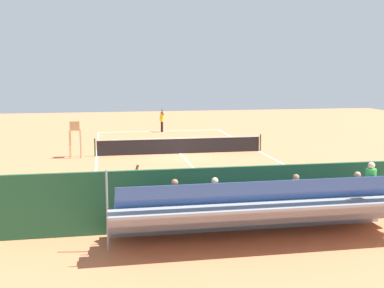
{
  "coord_description": "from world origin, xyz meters",
  "views": [
    {
      "loc": [
        4.51,
        28.76,
        5.1
      ],
      "look_at": [
        0.0,
        4.0,
        1.2
      ],
      "focal_mm": 45.31,
      "sensor_mm": 36.0,
      "label": 1
    }
  ],
  "objects_px": {
    "tennis_net": "(180,145)",
    "equipment_bag": "(255,214)",
    "tennis_player": "(162,119)",
    "line_judge": "(136,192)",
    "tennis_ball_near": "(173,132)",
    "tennis_ball_far": "(187,132)",
    "tennis_racket": "(151,133)",
    "bleacher_stand": "(258,210)",
    "courtside_bench": "(302,200)",
    "umpire_chair": "(75,135)"
  },
  "relations": [
    {
      "from": "equipment_bag",
      "to": "tennis_player",
      "type": "xyz_separation_m",
      "value": [
        0.35,
        -23.93,
        0.84
      ]
    },
    {
      "from": "umpire_chair",
      "to": "tennis_player",
      "type": "xyz_separation_m",
      "value": [
        -6.34,
        -10.76,
        -0.3
      ]
    },
    {
      "from": "tennis_player",
      "to": "tennis_racket",
      "type": "relative_size",
      "value": 3.53
    },
    {
      "from": "equipment_bag",
      "to": "tennis_player",
      "type": "distance_m",
      "value": 23.95
    },
    {
      "from": "equipment_bag",
      "to": "tennis_ball_far",
      "type": "relative_size",
      "value": 13.64
    },
    {
      "from": "courtside_bench",
      "to": "tennis_ball_near",
      "type": "xyz_separation_m",
      "value": [
        1.25,
        -23.04,
        -0.53
      ]
    },
    {
      "from": "courtside_bench",
      "to": "tennis_ball_far",
      "type": "relative_size",
      "value": 27.27
    },
    {
      "from": "tennis_net",
      "to": "line_judge",
      "type": "height_order",
      "value": "line_judge"
    },
    {
      "from": "tennis_net",
      "to": "tennis_racket",
      "type": "bearing_deg",
      "value": -85.39
    },
    {
      "from": "tennis_ball_far",
      "to": "tennis_ball_near",
      "type": "bearing_deg",
      "value": 12.13
    },
    {
      "from": "umpire_chair",
      "to": "tennis_ball_near",
      "type": "relative_size",
      "value": 32.42
    },
    {
      "from": "tennis_net",
      "to": "tennis_player",
      "type": "bearing_deg",
      "value": -90.74
    },
    {
      "from": "tennis_net",
      "to": "tennis_ball_far",
      "type": "relative_size",
      "value": 156.06
    },
    {
      "from": "tennis_net",
      "to": "umpire_chair",
      "type": "height_order",
      "value": "umpire_chair"
    },
    {
      "from": "tennis_ball_far",
      "to": "line_judge",
      "type": "relative_size",
      "value": 0.03
    },
    {
      "from": "tennis_player",
      "to": "line_judge",
      "type": "relative_size",
      "value": 1.0
    },
    {
      "from": "tennis_ball_near",
      "to": "tennis_ball_far",
      "type": "relative_size",
      "value": 1.0
    },
    {
      "from": "umpire_chair",
      "to": "equipment_bag",
      "type": "height_order",
      "value": "umpire_chair"
    },
    {
      "from": "equipment_bag",
      "to": "tennis_ball_near",
      "type": "relative_size",
      "value": 13.64
    },
    {
      "from": "courtside_bench",
      "to": "equipment_bag",
      "type": "height_order",
      "value": "courtside_bench"
    },
    {
      "from": "tennis_racket",
      "to": "tennis_ball_far",
      "type": "height_order",
      "value": "tennis_ball_far"
    },
    {
      "from": "tennis_ball_near",
      "to": "line_judge",
      "type": "xyz_separation_m",
      "value": [
        4.52,
        22.67,
        0.98
      ]
    },
    {
      "from": "tennis_player",
      "to": "tennis_racket",
      "type": "height_order",
      "value": "tennis_player"
    },
    {
      "from": "bleacher_stand",
      "to": "tennis_racket",
      "type": "height_order",
      "value": "bleacher_stand"
    },
    {
      "from": "tennis_racket",
      "to": "line_judge",
      "type": "relative_size",
      "value": 0.28
    },
    {
      "from": "umpire_chair",
      "to": "tennis_racket",
      "type": "distance_m",
      "value": 11.71
    },
    {
      "from": "tennis_net",
      "to": "tennis_ball_far",
      "type": "height_order",
      "value": "tennis_net"
    },
    {
      "from": "courtside_bench",
      "to": "line_judge",
      "type": "distance_m",
      "value": 5.8
    },
    {
      "from": "tennis_player",
      "to": "tennis_ball_near",
      "type": "relative_size",
      "value": 29.18
    },
    {
      "from": "umpire_chair",
      "to": "line_judge",
      "type": "height_order",
      "value": "umpire_chair"
    },
    {
      "from": "tennis_racket",
      "to": "courtside_bench",
      "type": "bearing_deg",
      "value": 97.4
    },
    {
      "from": "line_judge",
      "to": "equipment_bag",
      "type": "bearing_deg",
      "value": 172.94
    },
    {
      "from": "tennis_player",
      "to": "tennis_ball_far",
      "type": "bearing_deg",
      "value": 165.85
    },
    {
      "from": "tennis_net",
      "to": "equipment_bag",
      "type": "relative_size",
      "value": 11.44
    },
    {
      "from": "tennis_net",
      "to": "tennis_ball_far",
      "type": "xyz_separation_m",
      "value": [
        -2.16,
        -10.02,
        -0.47
      ]
    },
    {
      "from": "tennis_net",
      "to": "tennis_ball_near",
      "type": "bearing_deg",
      "value": -95.71
    },
    {
      "from": "equipment_bag",
      "to": "tennis_ball_near",
      "type": "bearing_deg",
      "value": -91.22
    },
    {
      "from": "tennis_racket",
      "to": "tennis_ball_far",
      "type": "bearing_deg",
      "value": 178.8
    },
    {
      "from": "equipment_bag",
      "to": "tennis_ball_near",
      "type": "distance_m",
      "value": 23.17
    },
    {
      "from": "tennis_net",
      "to": "tennis_player",
      "type": "relative_size",
      "value": 5.35
    },
    {
      "from": "courtside_bench",
      "to": "tennis_ball_far",
      "type": "height_order",
      "value": "courtside_bench"
    },
    {
      "from": "tennis_player",
      "to": "tennis_net",
      "type": "bearing_deg",
      "value": 89.26
    },
    {
      "from": "umpire_chair",
      "to": "tennis_ball_near",
      "type": "height_order",
      "value": "umpire_chair"
    },
    {
      "from": "tennis_net",
      "to": "tennis_racket",
      "type": "relative_size",
      "value": 18.87
    },
    {
      "from": "tennis_ball_far",
      "to": "courtside_bench",
      "type": "bearing_deg",
      "value": 90.15
    },
    {
      "from": "tennis_net",
      "to": "equipment_bag",
      "type": "height_order",
      "value": "tennis_net"
    },
    {
      "from": "tennis_ball_near",
      "to": "equipment_bag",
      "type": "bearing_deg",
      "value": 88.78
    },
    {
      "from": "bleacher_stand",
      "to": "courtside_bench",
      "type": "distance_m",
      "value": 3.1
    },
    {
      "from": "courtside_bench",
      "to": "tennis_racket",
      "type": "distance_m",
      "value": 23.56
    },
    {
      "from": "equipment_bag",
      "to": "umpire_chair",
      "type": "bearing_deg",
      "value": -63.09
    }
  ]
}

